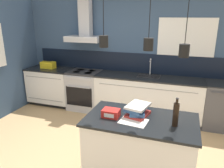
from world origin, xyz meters
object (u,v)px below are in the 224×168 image
(oven_range, at_px, (85,90))
(dishwasher, at_px, (220,105))
(book_stack, at_px, (137,110))
(red_supply_box, at_px, (111,113))
(yellow_toolbox, at_px, (48,65))
(bottle_on_island, at_px, (176,114))

(oven_range, relative_size, dishwasher, 1.00)
(book_stack, distance_m, red_supply_box, 0.34)
(book_stack, distance_m, yellow_toolbox, 3.22)
(dishwasher, distance_m, red_supply_box, 2.61)
(red_supply_box, xyz_separation_m, yellow_toolbox, (-2.31, 2.03, 0.03))
(dishwasher, bearing_deg, bottle_on_island, -111.05)
(dishwasher, distance_m, bottle_on_island, 2.25)
(dishwasher, height_order, bottle_on_island, bottle_on_island)
(bottle_on_island, relative_size, book_stack, 0.94)
(oven_range, xyz_separation_m, book_stack, (1.65, -1.88, 0.53))
(oven_range, xyz_separation_m, dishwasher, (2.91, 0.00, -0.00))
(yellow_toolbox, bearing_deg, oven_range, -0.26)
(oven_range, distance_m, dishwasher, 2.91)
(dishwasher, relative_size, yellow_toolbox, 2.68)
(oven_range, distance_m, book_stack, 2.56)
(oven_range, bearing_deg, bottle_on_island, -43.40)
(dishwasher, height_order, book_stack, book_stack)
(red_supply_box, relative_size, yellow_toolbox, 0.63)
(oven_range, height_order, dishwasher, same)
(dishwasher, bearing_deg, red_supply_box, -127.56)
(book_stack, height_order, yellow_toolbox, yellow_toolbox)
(yellow_toolbox, bearing_deg, red_supply_box, -41.38)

